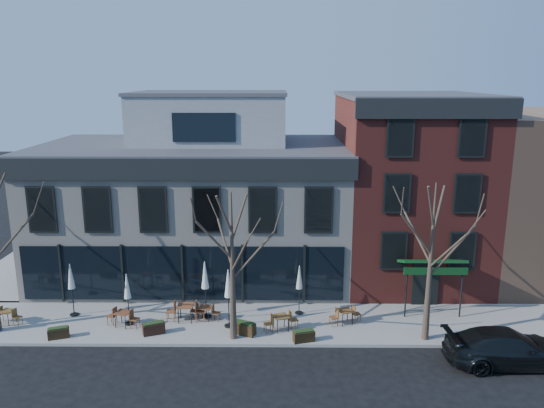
{
  "coord_description": "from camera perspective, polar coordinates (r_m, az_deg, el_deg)",
  "views": [
    {
      "loc": [
        4.99,
        -26.65,
        12.17
      ],
      "look_at": [
        4.76,
        2.0,
        5.22
      ],
      "focal_mm": 35.0,
      "sensor_mm": 36.0,
      "label": 1
    }
  ],
  "objects": [
    {
      "name": "cafe_set_3",
      "position": [
        27.51,
        -7.21,
        -11.41
      ],
      "size": [
        1.62,
        0.75,
        0.83
      ],
      "color": "brown",
      "rests_on": "sidewalk_front"
    },
    {
      "name": "cafe_set_5",
      "position": [
        27.11,
        7.88,
        -11.77
      ],
      "size": [
        1.71,
        0.94,
        0.88
      ],
      "color": "brown",
      "rests_on": "sidewalk_front"
    },
    {
      "name": "tree_right",
      "position": [
        25.17,
        16.72,
        -5.87
      ],
      "size": [
        3.72,
        3.77,
        7.48
      ],
      "color": "#382B21",
      "rests_on": "sidewalk_front"
    },
    {
      "name": "umbrella_3",
      "position": [
        26.02,
        -4.72,
        -8.84
      ],
      "size": [
        0.48,
        0.48,
        2.98
      ],
      "color": "black",
      "rests_on": "sidewalk_front"
    },
    {
      "name": "ground",
      "position": [
        29.72,
        -9.42,
        -10.74
      ],
      "size": [
        120.0,
        120.0,
        0.0
      ],
      "primitive_type": "plane",
      "color": "black",
      "rests_on": "ground"
    },
    {
      "name": "cafe_set_2",
      "position": [
        27.48,
        -9.28,
        -11.27
      ],
      "size": [
        1.97,
        0.8,
        1.03
      ],
      "color": "brown",
      "rests_on": "sidewalk_front"
    },
    {
      "name": "umbrella_2",
      "position": [
        27.1,
        -7.22,
        -7.91
      ],
      "size": [
        0.48,
        0.48,
        3.01
      ],
      "color": "black",
      "rests_on": "sidewalk_front"
    },
    {
      "name": "sidewalk_front",
      "position": [
        27.38,
        -3.32,
        -12.61
      ],
      "size": [
        33.5,
        4.7,
        0.15
      ],
      "primitive_type": "cube",
      "color": "gray",
      "rests_on": "ground"
    },
    {
      "name": "planter_2",
      "position": [
        25.99,
        -3.07,
        -13.16
      ],
      "size": [
        1.22,
        0.88,
        0.63
      ],
      "color": "#322210",
      "rests_on": "sidewalk_front"
    },
    {
      "name": "umbrella_1",
      "position": [
        27.19,
        -15.32,
        -8.82
      ],
      "size": [
        0.42,
        0.42,
        2.64
      ],
      "color": "black",
      "rests_on": "sidewalk_front"
    },
    {
      "name": "tree_mid",
      "position": [
        24.32,
        -4.27,
        -6.56
      ],
      "size": [
        3.5,
        3.55,
        7.04
      ],
      "color": "#382B21",
      "rests_on": "sidewalk_front"
    },
    {
      "name": "umbrella_0",
      "position": [
        29.01,
        -20.81,
        -7.56
      ],
      "size": [
        0.45,
        0.45,
        2.8
      ],
      "color": "black",
      "rests_on": "sidewalk_front"
    },
    {
      "name": "planter_1",
      "position": [
        26.61,
        -12.61,
        -12.9
      ],
      "size": [
        1.11,
        0.78,
        0.58
      ],
      "color": "black",
      "rests_on": "sidewalk_front"
    },
    {
      "name": "cafe_set_1",
      "position": [
        27.63,
        -15.71,
        -11.64
      ],
      "size": [
        1.77,
        0.89,
        0.91
      ],
      "color": "brown",
      "rests_on": "sidewalk_front"
    },
    {
      "name": "umbrella_4",
      "position": [
        27.41,
        2.96,
        -8.14
      ],
      "size": [
        0.42,
        0.42,
        2.64
      ],
      "color": "black",
      "rests_on": "sidewalk_front"
    },
    {
      "name": "cafe_set_0",
      "position": [
        29.96,
        -26.56,
        -10.67
      ],
      "size": [
        1.61,
        0.81,
        0.82
      ],
      "color": "brown",
      "rests_on": "sidewalk_front"
    },
    {
      "name": "parked_sedan",
      "position": [
        25.72,
        24.0,
        -13.94
      ],
      "size": [
        5.45,
        2.4,
        1.56
      ],
      "primitive_type": "imported",
      "rotation": [
        0.0,
        0.0,
        1.61
      ],
      "color": "black",
      "rests_on": "ground"
    },
    {
      "name": "cafe_set_4",
      "position": [
        26.24,
        0.97,
        -12.49
      ],
      "size": [
        1.78,
        0.99,
        0.92
      ],
      "color": "brown",
      "rests_on": "sidewalk_front"
    },
    {
      "name": "planter_0",
      "position": [
        27.54,
        -21.99,
        -12.71
      ],
      "size": [
        1.02,
        0.68,
        0.53
      ],
      "color": "#332211",
      "rests_on": "sidewalk_front"
    },
    {
      "name": "red_brick_building",
      "position": [
        33.28,
        14.38,
        1.88
      ],
      "size": [
        8.2,
        11.78,
        11.18
      ],
      "color": "maroon",
      "rests_on": "ground"
    },
    {
      "name": "planter_3",
      "position": [
        25.37,
        3.45,
        -13.97
      ],
      "size": [
        1.07,
        0.64,
        0.56
      ],
      "color": "black",
      "rests_on": "sidewalk_front"
    },
    {
      "name": "sidewalk_side",
      "position": [
        38.42,
        -24.72,
        -6.02
      ],
      "size": [
        4.5,
        12.0,
        0.15
      ],
      "primitive_type": "cube",
      "color": "gray",
      "rests_on": "ground"
    },
    {
      "name": "corner_building",
      "position": [
        32.95,
        -8.14,
        0.43
      ],
      "size": [
        18.39,
        10.39,
        11.1
      ],
      "color": "beige",
      "rests_on": "ground"
    }
  ]
}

